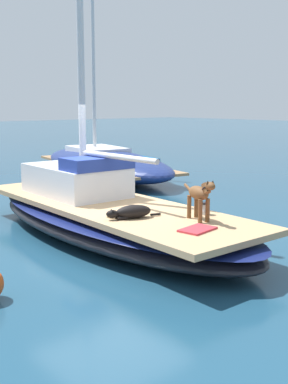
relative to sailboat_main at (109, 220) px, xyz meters
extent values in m
plane|color=navy|center=(0.00, 0.00, -0.34)|extent=(120.00, 120.00, 0.00)
ellipsoid|color=black|center=(0.00, 0.00, -0.06)|extent=(2.79, 7.29, 0.56)
ellipsoid|color=navy|center=(0.00, 0.00, 0.12)|extent=(2.80, 7.33, 0.08)
cube|color=tan|center=(0.00, 0.00, 0.27)|extent=(2.31, 6.70, 0.10)
cylinder|color=silver|center=(0.04, 0.90, 3.50)|extent=(0.14, 0.14, 6.36)
cylinder|color=silver|center=(0.04, -0.20, 1.22)|extent=(0.10, 2.20, 0.10)
cube|color=silver|center=(0.05, 1.20, 0.62)|extent=(1.49, 2.25, 0.60)
cube|color=navy|center=(0.05, 0.43, 1.04)|extent=(1.36, 0.75, 0.24)
ellipsoid|color=brown|center=(0.25, -2.04, 0.77)|extent=(0.37, 0.56, 0.22)
cylinder|color=brown|center=(0.26, -2.23, 0.51)|extent=(0.07, 0.07, 0.38)
cylinder|color=brown|center=(0.13, -2.19, 0.51)|extent=(0.07, 0.07, 0.38)
cylinder|color=brown|center=(0.37, -1.88, 0.51)|extent=(0.07, 0.07, 0.38)
cylinder|color=brown|center=(0.25, -1.84, 0.51)|extent=(0.07, 0.07, 0.38)
cylinder|color=brown|center=(0.18, -2.26, 0.88)|extent=(0.16, 0.21, 0.19)
ellipsoid|color=brown|center=(0.14, -2.37, 0.94)|extent=(0.19, 0.25, 0.13)
cone|color=black|center=(0.19, -2.39, 1.00)|extent=(0.05, 0.05, 0.06)
cone|color=black|center=(0.10, -2.36, 1.00)|extent=(0.05, 0.05, 0.06)
torus|color=black|center=(0.18, -2.26, 0.88)|extent=(0.17, 0.15, 0.10)
cylinder|color=brown|center=(0.37, -1.70, 0.80)|extent=(0.11, 0.22, 0.12)
ellipsoid|color=black|center=(-0.44, -1.25, 0.43)|extent=(0.65, 0.45, 0.22)
ellipsoid|color=black|center=(-0.79, -1.12, 0.42)|extent=(0.23, 0.19, 0.13)
cone|color=black|center=(-0.81, -1.16, 0.48)|extent=(0.05, 0.05, 0.05)
cone|color=black|center=(-0.78, -1.08, 0.48)|extent=(0.05, 0.05, 0.05)
cylinder|color=black|center=(-0.66, -1.23, 0.35)|extent=(0.19, 0.11, 0.06)
cylinder|color=black|center=(-0.62, -1.12, 0.35)|extent=(0.19, 0.11, 0.06)
cylinder|color=black|center=(-0.08, -1.38, 0.35)|extent=(0.18, 0.10, 0.04)
cylinder|color=#B7B7BC|center=(0.64, -1.85, 0.36)|extent=(0.16, 0.16, 0.08)
cylinder|color=#B7B7BC|center=(0.64, -1.85, 0.45)|extent=(0.13, 0.13, 0.10)
cylinder|color=black|center=(0.64, -1.85, 0.52)|extent=(0.15, 0.15, 0.03)
torus|color=beige|center=(-0.60, -0.97, 0.35)|extent=(0.32, 0.32, 0.04)
cube|color=#C6333D|center=(-0.24, -2.48, 0.34)|extent=(0.61, 0.44, 0.03)
ellipsoid|color=navy|center=(4.55, 6.23, 0.14)|extent=(4.08, 8.07, 0.94)
cube|color=#A37A51|center=(4.55, 6.23, 0.11)|extent=(3.41, 7.21, 0.08)
cube|color=silver|center=(4.65, 6.80, 0.41)|extent=(1.90, 2.54, 0.52)
cube|color=navy|center=(4.30, 4.91, 0.33)|extent=(1.76, 2.52, 0.36)
cylinder|color=silver|center=(4.69, 6.99, 3.16)|extent=(0.12, 0.12, 6.09)
camera|label=1|loc=(-5.46, -7.20, 2.18)|focal=45.40mm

